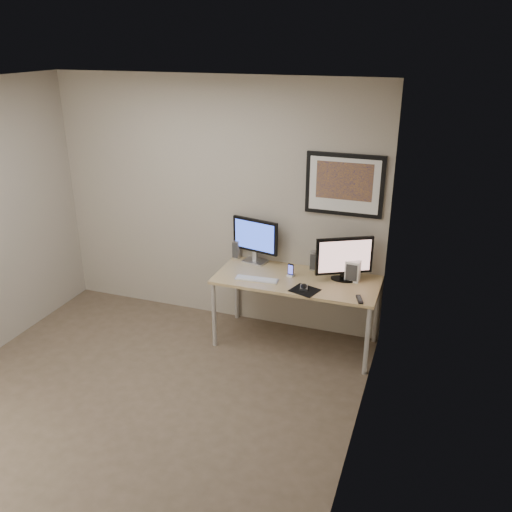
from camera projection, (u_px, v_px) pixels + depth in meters
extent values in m
plane|color=#4B3F2F|center=(142.00, 400.00, 4.71)|extent=(3.60, 3.60, 0.00)
plane|color=white|center=(112.00, 89.00, 3.72)|extent=(3.60, 3.60, 0.00)
plane|color=gray|center=(216.00, 203.00, 5.70)|extent=(3.60, 0.00, 3.60)
plane|color=gray|center=(360.00, 297.00, 3.66)|extent=(0.00, 3.40, 3.40)
cube|color=olive|center=(297.00, 280.00, 5.30)|extent=(1.60, 0.70, 0.03)
cylinder|color=silver|center=(214.00, 315.00, 5.41)|extent=(0.04, 0.04, 0.70)
cylinder|color=silver|center=(237.00, 289.00, 5.95)|extent=(0.04, 0.04, 0.70)
cylinder|color=silver|center=(367.00, 341.00, 4.94)|extent=(0.04, 0.04, 0.70)
cylinder|color=silver|center=(376.00, 311.00, 5.48)|extent=(0.04, 0.04, 0.70)
cube|color=black|center=(344.00, 185.00, 5.14)|extent=(0.75, 0.03, 0.60)
cube|color=silver|center=(344.00, 185.00, 5.13)|extent=(0.67, 0.00, 0.52)
cube|color=orange|center=(344.00, 181.00, 5.11)|extent=(0.54, 0.00, 0.36)
cube|color=#B2B2B7|center=(255.00, 261.00, 5.68)|extent=(0.27, 0.21, 0.02)
cube|color=#B2B2B7|center=(255.00, 256.00, 5.66)|extent=(0.05, 0.05, 0.10)
cube|color=black|center=(255.00, 236.00, 5.57)|extent=(0.51, 0.14, 0.35)
cube|color=#1D359A|center=(255.00, 236.00, 5.56)|extent=(0.45, 0.10, 0.30)
cube|color=black|center=(343.00, 279.00, 5.26)|extent=(0.27, 0.23, 0.02)
cube|color=black|center=(343.00, 276.00, 5.25)|extent=(0.07, 0.06, 0.05)
cube|color=black|center=(344.00, 256.00, 5.17)|extent=(0.51, 0.30, 0.37)
cube|color=#A37770|center=(344.00, 256.00, 5.15)|extent=(0.45, 0.25, 0.31)
cylinder|color=#B2B2B7|center=(237.00, 249.00, 5.75)|extent=(0.09, 0.09, 0.20)
cylinder|color=#B2B2B7|center=(314.00, 261.00, 5.47)|extent=(0.08, 0.08, 0.19)
cube|color=black|center=(291.00, 270.00, 5.33)|extent=(0.07, 0.07, 0.13)
cube|color=silver|center=(257.00, 279.00, 5.27)|extent=(0.43, 0.14, 0.01)
cube|color=black|center=(305.00, 290.00, 5.05)|extent=(0.30, 0.28, 0.00)
ellipsoid|color=black|center=(304.00, 287.00, 5.08)|extent=(0.09, 0.12, 0.04)
cube|color=black|center=(360.00, 299.00, 4.87)|extent=(0.09, 0.16, 0.02)
cube|color=silver|center=(353.00, 271.00, 5.22)|extent=(0.14, 0.11, 0.21)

